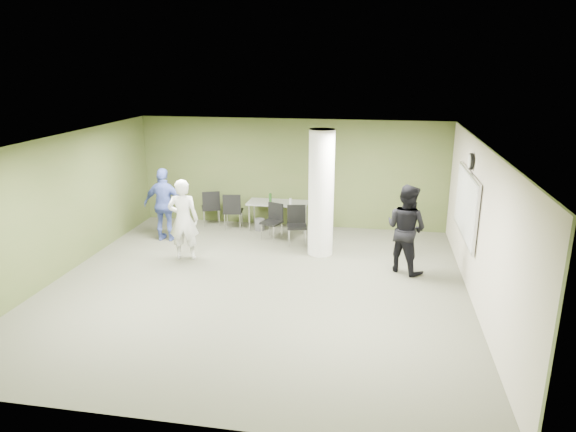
% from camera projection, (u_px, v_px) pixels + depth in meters
% --- Properties ---
extents(floor, '(8.00, 8.00, 0.00)m').
position_uv_depth(floor, '(257.00, 286.00, 9.92)').
color(floor, '#4F4F3E').
rests_on(floor, ground).
extents(ceiling, '(8.00, 8.00, 0.00)m').
position_uv_depth(ceiling, '(254.00, 142.00, 9.11)').
color(ceiling, white).
rests_on(ceiling, wall_back).
extents(wall_back, '(8.00, 2.80, 0.02)m').
position_uv_depth(wall_back, '(291.00, 173.00, 13.29)').
color(wall_back, '#465528').
rests_on(wall_back, floor).
extents(wall_left, '(0.02, 8.00, 2.80)m').
position_uv_depth(wall_left, '(59.00, 207.00, 10.18)').
color(wall_left, '#465528').
rests_on(wall_left, floor).
extents(wall_right_cream, '(0.02, 8.00, 2.80)m').
position_uv_depth(wall_right_cream, '(481.00, 228.00, 8.85)').
color(wall_right_cream, '#C1B6A0').
rests_on(wall_right_cream, floor).
extents(column, '(0.56, 0.56, 2.80)m').
position_uv_depth(column, '(321.00, 193.00, 11.24)').
color(column, silver).
rests_on(column, floor).
extents(whiteboard, '(0.05, 2.30, 1.30)m').
position_uv_depth(whiteboard, '(466.00, 205.00, 9.97)').
color(whiteboard, silver).
rests_on(whiteboard, wall_right_cream).
extents(wall_clock, '(0.06, 0.32, 0.32)m').
position_uv_depth(wall_clock, '(471.00, 161.00, 9.72)').
color(wall_clock, black).
rests_on(wall_clock, wall_right_cream).
extents(folding_table, '(1.54, 0.67, 0.98)m').
position_uv_depth(folding_table, '(278.00, 204.00, 13.11)').
color(folding_table, gray).
rests_on(folding_table, floor).
extents(wastebasket, '(0.26, 0.26, 0.30)m').
position_uv_depth(wastebasket, '(260.00, 224.00, 13.21)').
color(wastebasket, '#4C4C4C').
rests_on(wastebasket, floor).
extents(chair_back_left, '(0.62, 0.62, 0.95)m').
position_uv_depth(chair_back_left, '(211.00, 205.00, 13.47)').
color(chair_back_left, black).
rests_on(chair_back_left, floor).
extents(chair_back_right, '(0.53, 0.53, 0.95)m').
position_uv_depth(chair_back_right, '(233.00, 209.00, 13.15)').
color(chair_back_right, black).
rests_on(chair_back_right, floor).
extents(chair_table_left, '(0.56, 0.56, 0.87)m').
position_uv_depth(chair_table_left, '(273.00, 218.00, 12.49)').
color(chair_table_left, black).
rests_on(chair_table_left, floor).
extents(chair_table_right, '(0.54, 0.54, 0.91)m').
position_uv_depth(chair_table_right, '(297.00, 222.00, 12.14)').
color(chair_table_right, black).
rests_on(chair_table_right, floor).
extents(woman_white, '(0.71, 0.52, 1.79)m').
position_uv_depth(woman_white, '(183.00, 220.00, 11.08)').
color(woman_white, silver).
rests_on(woman_white, floor).
extents(man_black, '(1.13, 1.08, 1.83)m').
position_uv_depth(man_black, '(406.00, 229.00, 10.40)').
color(man_black, black).
rests_on(man_black, floor).
extents(man_blue, '(1.04, 0.43, 1.77)m').
position_uv_depth(man_blue, '(165.00, 205.00, 12.26)').
color(man_blue, '#4153A2').
rests_on(man_blue, floor).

